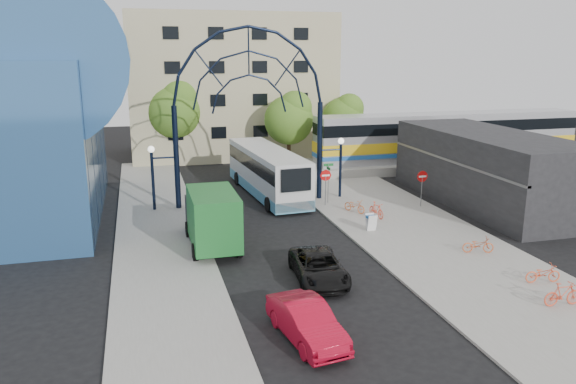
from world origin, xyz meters
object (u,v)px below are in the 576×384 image
object	(u,v)px
red_sedan	(307,322)
bike_far_b	(563,294)
train_car	(448,136)
sandwich_board	(371,220)
bike_far_c	(543,273)
tree_north_a	(290,117)
tree_north_c	(344,116)
do_not_enter_sign	(422,180)
gateway_arch	(249,80)
green_truck	(211,218)
bike_far_a	(478,245)
bike_near_b	(376,210)
tree_north_b	(175,108)
stop_sign	(326,179)
street_name_sign	(328,175)
city_bus	(267,171)
black_suv	(319,267)
bike_near_a	(355,206)

from	to	relation	value
red_sedan	bike_far_b	size ratio (longest dim) A/B	2.59
train_car	sandwich_board	bearing A→B (deg)	-131.95
sandwich_board	bike_far_c	distance (m)	10.24
tree_north_a	bike_far_b	bearing A→B (deg)	-84.32
tree_north_a	tree_north_c	distance (m)	6.33
tree_north_a	do_not_enter_sign	bearing A→B (deg)	-72.97
gateway_arch	tree_north_c	world-z (taller)	gateway_arch
red_sedan	green_truck	bearing A→B (deg)	91.47
bike_far_a	gateway_arch	bearing A→B (deg)	53.21
green_truck	gateway_arch	bearing A→B (deg)	64.81
gateway_arch	bike_far_b	distance (m)	22.98
tree_north_a	bike_near_b	world-z (taller)	tree_north_a
bike_far_b	tree_north_b	bearing A→B (deg)	24.40
stop_sign	train_car	xyz separation A→B (m)	(15.20, 10.00, 0.91)
do_not_enter_sign	green_truck	size ratio (longest dim) A/B	0.38
sandwich_board	bike_far_c	world-z (taller)	sandwich_board
gateway_arch	tree_north_a	bearing A→B (deg)	62.83
street_name_sign	bike_far_a	bearing A→B (deg)	-69.57
street_name_sign	stop_sign	bearing A→B (deg)	-123.64
city_bus	bike_far_a	bearing A→B (deg)	-67.48
train_car	red_sedan	xyz separation A→B (m)	(-21.80, -27.22, -2.17)
bike_far_b	train_car	bearing A→B (deg)	-17.30
gateway_arch	red_sedan	distance (m)	20.83
black_suv	street_name_sign	bearing A→B (deg)	74.19
city_bus	black_suv	distance (m)	16.56
green_truck	bike_far_b	world-z (taller)	green_truck
bike_near_a	bike_far_a	size ratio (longest dim) A/B	1.04
tree_north_b	train_car	bearing A→B (deg)	-18.36
tree_north_b	street_name_sign	bearing A→B (deg)	-62.35
do_not_enter_sign	bike_near_b	xyz separation A→B (m)	(-4.00, -1.61, -1.37)
train_car	bike_far_a	bearing A→B (deg)	-116.52
bike_near_a	black_suv	bearing A→B (deg)	-147.97
bike_far_a	do_not_enter_sign	bearing A→B (deg)	7.66
sandwich_board	bike_far_a	size ratio (longest dim) A/B	0.61
black_suv	red_sedan	world-z (taller)	red_sedan
sandwich_board	bike_near_b	bearing A→B (deg)	59.91
tree_north_b	bike_far_b	world-z (taller)	tree_north_b
bike_near_a	bike_near_b	bearing A→B (deg)	-86.06
gateway_arch	stop_sign	distance (m)	8.37
tree_north_b	red_sedan	bearing A→B (deg)	-86.62
do_not_enter_sign	tree_north_c	world-z (taller)	tree_north_c
street_name_sign	tree_north_c	xyz separation A→B (m)	(6.92, 15.33, 2.15)
tree_north_c	black_suv	distance (m)	30.55
stop_sign	bike_far_a	size ratio (longest dim) A/B	1.53
tree_north_b	do_not_enter_sign	bearing A→B (deg)	-53.26
train_car	bike_far_b	distance (m)	29.60
tree_north_a	tree_north_b	distance (m)	10.79
stop_sign	bike_near_a	size ratio (longest dim) A/B	1.47
bike_far_c	tree_north_a	bearing A→B (deg)	17.10
green_truck	red_sedan	world-z (taller)	green_truck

